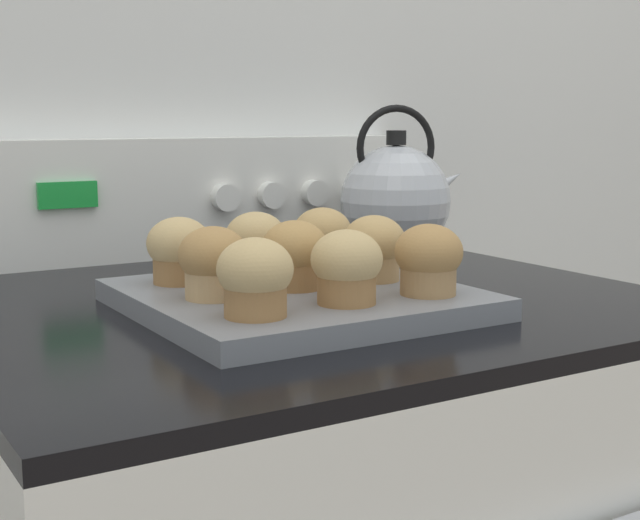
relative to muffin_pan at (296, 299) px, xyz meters
name	(u,v)px	position (x,y,z in m)	size (l,w,h in m)	color
wall_back	(160,37)	(0.04, 0.45, 0.29)	(8.00, 0.05, 2.40)	silver
control_panel	(180,197)	(0.04, 0.40, 0.07)	(0.73, 0.07, 0.16)	white
muffin_pan	(296,299)	(0.00, 0.00, 0.00)	(0.31, 0.31, 0.02)	slate
muffin_r0_c0	(255,277)	(-0.09, -0.09, 0.05)	(0.07, 0.07, 0.07)	olive
muffin_r0_c1	(347,267)	(0.00, -0.09, 0.05)	(0.07, 0.07, 0.07)	olive
muffin_r0_c2	(429,259)	(0.09, -0.09, 0.05)	(0.07, 0.07, 0.07)	#A37A4C
muffin_r1_c0	(213,263)	(-0.09, 0.00, 0.05)	(0.07, 0.07, 0.07)	tan
muffin_r1_c1	(295,255)	(0.00, 0.00, 0.05)	(0.07, 0.07, 0.07)	olive
muffin_r1_c2	(374,248)	(0.09, 0.00, 0.05)	(0.07, 0.07, 0.07)	tan
muffin_r2_c0	(179,250)	(-0.09, 0.09, 0.05)	(0.07, 0.07, 0.07)	olive
muffin_r2_c1	(256,243)	(0.00, 0.09, 0.05)	(0.07, 0.07, 0.07)	olive
muffin_r2_c2	(322,238)	(0.09, 0.09, 0.05)	(0.07, 0.07, 0.07)	#A37A4C
tea_kettle	(396,198)	(0.30, 0.24, 0.07)	(0.19, 0.15, 0.21)	silver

